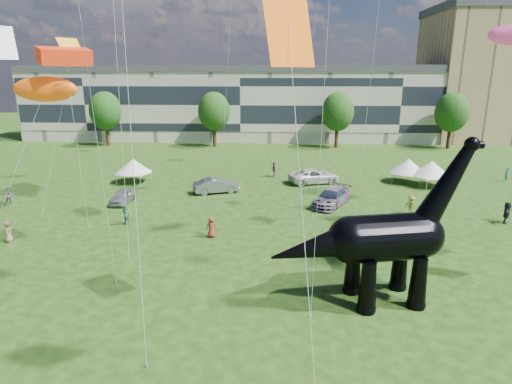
{
  "coord_description": "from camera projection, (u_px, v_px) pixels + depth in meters",
  "views": [
    {
      "loc": [
        -1.76,
        -17.05,
        12.12
      ],
      "look_at": [
        -2.97,
        8.0,
        5.0
      ],
      "focal_mm": 30.0,
      "sensor_mm": 36.0,
      "label": 1
    }
  ],
  "objects": [
    {
      "name": "ground",
      "position": [
        312.0,
        345.0,
        19.61
      ],
      "size": [
        220.0,
        220.0,
        0.0
      ],
      "primitive_type": "plane",
      "color": "#16330C",
      "rests_on": "ground"
    },
    {
      "name": "terrace_row",
      "position": [
        243.0,
        106.0,
        77.91
      ],
      "size": [
        78.0,
        11.0,
        12.0
      ],
      "primitive_type": "cube",
      "color": "beige",
      "rests_on": "ground"
    },
    {
      "name": "apartment_block",
      "position": [
        508.0,
        77.0,
        77.21
      ],
      "size": [
        28.0,
        18.0,
        22.0
      ],
      "primitive_type": "cube",
      "color": "tan",
      "rests_on": "ground"
    },
    {
      "name": "tree_far_left",
      "position": [
        105.0,
        108.0,
        70.21
      ],
      "size": [
        5.2,
        5.2,
        9.44
      ],
      "color": "#382314",
      "rests_on": "ground"
    },
    {
      "name": "tree_mid_left",
      "position": [
        214.0,
        108.0,
        69.37
      ],
      "size": [
        5.2,
        5.2,
        9.44
      ],
      "color": "#382314",
      "rests_on": "ground"
    },
    {
      "name": "tree_mid_right",
      "position": [
        338.0,
        109.0,
        68.44
      ],
      "size": [
        5.2,
        5.2,
        9.44
      ],
      "color": "#382314",
      "rests_on": "ground"
    },
    {
      "name": "tree_far_right",
      "position": [
        452.0,
        109.0,
        67.61
      ],
      "size": [
        5.2,
        5.2,
        9.44
      ],
      "color": "#382314",
      "rests_on": "ground"
    },
    {
      "name": "dinosaur_sculpture",
      "position": [
        379.0,
        241.0,
        22.53
      ],
      "size": [
        11.33,
        4.17,
        9.24
      ],
      "rotation": [
        0.0,
        0.0,
        0.21
      ],
      "color": "black",
      "rests_on": "ground"
    },
    {
      "name": "car_silver",
      "position": [
        123.0,
        196.0,
        40.57
      ],
      "size": [
        1.73,
        3.95,
        1.33
      ],
      "primitive_type": "imported",
      "rotation": [
        0.0,
        0.0,
        -0.04
      ],
      "color": "silver",
      "rests_on": "ground"
    },
    {
      "name": "car_grey",
      "position": [
        216.0,
        186.0,
        43.91
      ],
      "size": [
        4.92,
        3.15,
        1.53
      ],
      "primitive_type": "imported",
      "rotation": [
        0.0,
        0.0,
        1.93
      ],
      "color": "slate",
      "rests_on": "ground"
    },
    {
      "name": "car_white",
      "position": [
        314.0,
        176.0,
        47.75
      ],
      "size": [
        6.21,
        4.24,
        1.58
      ],
      "primitive_type": "imported",
      "rotation": [
        0.0,
        0.0,
        1.89
      ],
      "color": "silver",
      "rests_on": "ground"
    },
    {
      "name": "car_dark",
      "position": [
        332.0,
        197.0,
        39.73
      ],
      "size": [
        4.5,
        5.78,
        1.56
      ],
      "primitive_type": "imported",
      "rotation": [
        0.0,
        0.0,
        -0.5
      ],
      "color": "#595960",
      "rests_on": "ground"
    },
    {
      "name": "gazebo_near",
      "position": [
        431.0,
        169.0,
        46.08
      ],
      "size": [
        5.06,
        5.06,
        2.81
      ],
      "rotation": [
        0.0,
        0.0,
        0.31
      ],
      "color": "white",
      "rests_on": "ground"
    },
    {
      "name": "gazebo_far",
      "position": [
        408.0,
        166.0,
        47.62
      ],
      "size": [
        5.06,
        5.06,
        2.72
      ],
      "rotation": [
        0.0,
        0.0,
        -0.37
      ],
      "color": "silver",
      "rests_on": "ground"
    },
    {
      "name": "gazebo_left",
      "position": [
        133.0,
        166.0,
        47.64
      ],
      "size": [
        4.39,
        4.39,
        2.7
      ],
      "rotation": [
        0.0,
        0.0,
        -0.15
      ],
      "color": "silver",
      "rests_on": "ground"
    },
    {
      "name": "visitors",
      "position": [
        288.0,
        215.0,
        34.58
      ],
      "size": [
        51.86,
        39.97,
        1.83
      ],
      "color": "#6A3372",
      "rests_on": "ground"
    }
  ]
}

